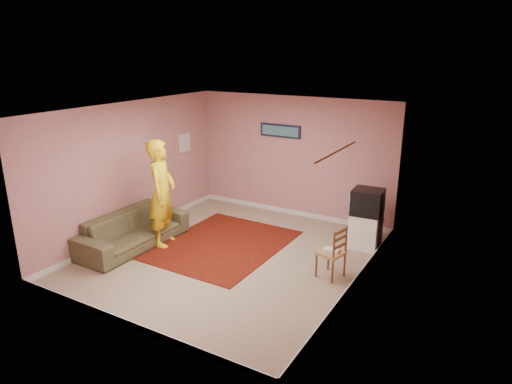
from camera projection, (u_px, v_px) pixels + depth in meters
The scene contains 26 objects.
ground at pixel (231, 256), 8.13m from camera, with size 5.00×5.00×0.00m, color gray.
wall_back at pixel (293, 157), 9.80m from camera, with size 4.50×0.02×2.60m, color tan.
wall_front at pixel (119, 237), 5.67m from camera, with size 4.50×0.02×2.60m, color tan.
wall_left at pixel (132, 169), 8.81m from camera, with size 0.02×5.00×2.60m, color tan.
wall_right at pixel (358, 209), 6.66m from camera, with size 0.02×5.00×2.60m, color tan.
ceiling at pixel (228, 109), 7.34m from camera, with size 4.50×5.00×0.02m, color white.
baseboard_back at pixel (291, 212), 10.17m from camera, with size 4.50×0.02×0.10m, color silver.
baseboard_front at pixel (128, 323), 6.06m from camera, with size 4.50×0.02×0.10m, color silver.
baseboard_left at pixel (137, 230), 9.18m from camera, with size 0.02×5.00×0.10m, color silver.
baseboard_right at pixel (352, 285), 7.04m from camera, with size 0.02×5.00×0.10m, color silver.
window at pixel (336, 218), 5.88m from camera, with size 0.01×1.10×1.50m, color black.
curtain_sheer at pixel (330, 236), 5.82m from camera, with size 0.01×0.75×2.10m, color silver.
curtain_floral at pixel (348, 219), 6.40m from camera, with size 0.01×0.35×2.10m, color beige.
curtain_rod at pixel (337, 152), 5.63m from camera, with size 0.02×0.02×1.40m, color brown.
picture_back at pixel (280, 131), 9.75m from camera, with size 0.95×0.04×0.28m.
picture_left at pixel (185, 143), 10.04m from camera, with size 0.04×0.38×0.42m.
area_rug at pixel (222, 244), 8.59m from camera, with size 2.12×2.65×0.01m, color black.
tv_cabinet at pixel (365, 231), 8.39m from camera, with size 0.52×0.47×0.66m, color white.
crt_tv at pixel (367, 202), 8.22m from camera, with size 0.57×0.52×0.47m.
chair_a at pixel (369, 214), 8.55m from camera, with size 0.51×0.50×0.51m.
dvd_player at pixel (369, 217), 8.57m from camera, with size 0.36×0.26×0.06m, color #B9B9BE.
blue_throw at pixel (373, 202), 8.66m from camera, with size 0.42×0.05×0.44m, color #88B4DF.
chair_b at pixel (331, 246), 7.25m from camera, with size 0.46×0.47×0.47m.
game_console at pixel (331, 250), 7.27m from camera, with size 0.23×0.17×0.05m, color white.
sofa at pixel (133, 230), 8.45m from camera, with size 2.19×0.86×0.64m, color brown.
person at pixel (162, 193), 8.35m from camera, with size 0.73×0.48×2.00m, color yellow.
Camera 1 is at (4.09, -6.18, 3.54)m, focal length 32.00 mm.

